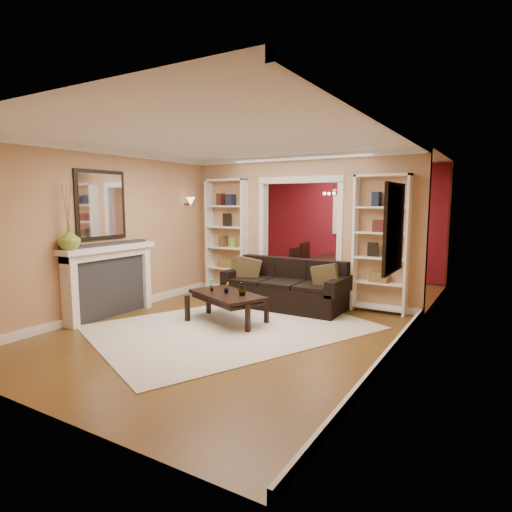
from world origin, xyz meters
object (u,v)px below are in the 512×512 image
Objects in this scene: bookshelf_right at (381,244)px; fireplace at (110,281)px; dining_table at (333,273)px; sofa at (285,284)px; coffee_table at (227,308)px; bookshelf_left at (227,236)px.

fireplace is (-3.64, -2.53, -0.57)m from bookshelf_right.
dining_table is at bearing 62.07° from fireplace.
dining_table is at bearing 88.71° from sofa.
fireplace reaches higher than coffee_table.
dining_table is at bearing 106.43° from coffee_table.
fireplace is (-0.54, -2.53, -0.57)m from bookshelf_left.
bookshelf_left reaches higher than coffee_table.
bookshelf_right is 4.47m from fireplace.
fireplace is at bearing -145.20° from bookshelf_right.
coffee_table is at bearing -134.60° from bookshelf_right.
coffee_table is 2.77m from bookshelf_right.
sofa is 0.94× the size of bookshelf_right.
coffee_table is at bearing -55.76° from bookshelf_left.
bookshelf_right reaches higher than dining_table.
dining_table is at bearing 131.46° from bookshelf_right.
fireplace is at bearing 152.07° from dining_table.
bookshelf_left reaches higher than fireplace.
bookshelf_right is at bearing 68.33° from coffee_table.
fireplace reaches higher than sofa.
bookshelf_right is at bearing 34.80° from fireplace.
dining_table reaches higher than coffee_table.
sofa is 1.27× the size of fireplace.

